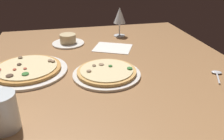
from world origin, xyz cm
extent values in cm
cube|color=#996B42|center=(0.00, 0.00, 2.00)|extent=(150.00, 110.00, 4.00)
cylinder|color=silver|center=(3.56, 3.51, 4.50)|extent=(26.65, 26.65, 1.00)
cylinder|color=tan|center=(3.56, 3.51, 5.60)|extent=(23.27, 23.27, 1.20)
cylinder|color=beige|center=(3.56, 3.51, 6.40)|extent=(20.68, 20.68, 0.40)
ellipsoid|color=#937556|center=(8.37, 4.73, 6.80)|extent=(2.38, 2.13, 0.41)
ellipsoid|color=#937556|center=(3.09, 10.48, 6.92)|extent=(1.99, 1.94, 0.65)
ellipsoid|color=brown|center=(7.87, 7.78, 6.81)|extent=(2.05, 1.55, 0.41)
ellipsoid|color=#387033|center=(5.87, 1.53, 6.90)|extent=(1.74, 1.58, 0.60)
ellipsoid|color=#387033|center=(2.03, -5.39, 6.93)|extent=(2.50, 2.14, 0.67)
cylinder|color=silver|center=(13.14, 34.19, 4.50)|extent=(31.92, 31.92, 1.00)
cylinder|color=#C68C47|center=(13.14, 34.19, 5.60)|extent=(26.89, 26.89, 1.20)
cylinder|color=beige|center=(13.14, 34.19, 6.40)|extent=(23.84, 23.84, 0.40)
ellipsoid|color=#4C3828|center=(5.66, 39.45, 6.85)|extent=(2.92, 2.74, 0.49)
ellipsoid|color=brown|center=(22.81, 37.70, 6.92)|extent=(2.44, 1.95, 0.64)
ellipsoid|color=#AD4733|center=(10.86, 38.44, 6.84)|extent=(1.85, 1.37, 0.47)
ellipsoid|color=#387033|center=(5.92, 33.96, 6.86)|extent=(3.10, 2.62, 0.52)
ellipsoid|color=#937556|center=(16.55, 25.16, 6.97)|extent=(2.48, 1.81, 0.74)
ellipsoid|color=#937556|center=(15.44, 23.89, 6.99)|extent=(1.90, 1.81, 0.79)
ellipsoid|color=#4C3828|center=(15.42, 37.27, 6.90)|extent=(2.19, 1.83, 0.59)
ellipsoid|color=#AD4733|center=(10.80, 34.54, 6.83)|extent=(1.82, 1.34, 0.46)
cylinder|color=silver|center=(43.81, 16.31, 4.40)|extent=(16.81, 16.81, 0.80)
cylinder|color=#D1B784|center=(43.81, 16.31, 7.11)|extent=(8.43, 8.43, 4.62)
cylinder|color=silver|center=(51.85, -13.73, 4.20)|extent=(6.55, 6.55, 0.40)
cylinder|color=silver|center=(51.85, -13.73, 8.05)|extent=(0.80, 0.80, 7.29)
cone|color=silver|center=(51.85, -13.73, 16.18)|extent=(6.87, 6.87, 8.98)
cone|color=maroon|center=(51.85, -13.73, 13.83)|extent=(2.94, 2.94, 4.27)
cylinder|color=silver|center=(-21.78, 36.36, 9.39)|extent=(7.87, 7.87, 10.77)
cylinder|color=silver|center=(-21.78, 36.36, 6.69)|extent=(7.24, 7.24, 5.39)
cube|color=white|center=(32.76, -5.45, 4.15)|extent=(20.98, 22.77, 0.30)
ellipsoid|color=silver|center=(-4.26, -39.77, 4.50)|extent=(4.35, 4.85, 1.00)
cylinder|color=silver|center=(-8.47, -37.54, 4.35)|extent=(8.76, 5.09, 0.70)
camera|label=1|loc=(-78.14, 19.38, 46.54)|focal=38.08mm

